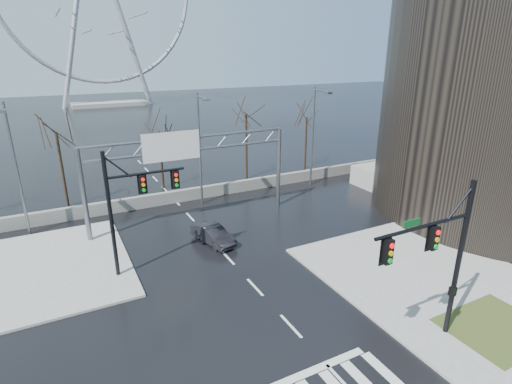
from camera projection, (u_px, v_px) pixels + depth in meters
ground at (291, 326)px, 20.36m from camera, size 260.00×260.00×0.00m
sidewalk_right_ext at (403, 262)px, 26.34m from camera, size 12.00×10.00×0.15m
sidewalk_far at (46, 268)px, 25.61m from camera, size 10.00×12.00×0.15m
grass_strip at (496, 327)px, 20.02m from camera, size 5.00×4.00×0.02m
tower_podium at (498, 183)px, 39.30m from camera, size 22.00×18.00×2.00m
barrier_wall at (176, 196)px, 36.91m from camera, size 52.00×0.50×1.10m
signal_mast_near at (442, 252)px, 17.58m from camera, size 5.52×0.41×8.00m
signal_mast_far at (129, 201)px, 23.70m from camera, size 4.72×0.41×8.00m
sign_gantry at (186, 161)px, 30.99m from camera, size 16.36×0.40×7.60m
streetlight_left at (14, 161)px, 28.39m from camera, size 0.50×2.55×10.00m
streetlight_mid at (201, 141)px, 34.46m from camera, size 0.50×2.55×10.00m
streetlight_right at (315, 130)px, 39.67m from camera, size 0.50×2.55×10.00m
tree_left at (57, 141)px, 34.13m from camera, size 3.75×3.75×7.50m
tree_center at (159, 138)px, 39.14m from camera, size 3.25×3.25×6.50m
tree_right at (246, 122)px, 41.86m from camera, size 3.90×3.90×7.80m
tree_far_right at (307, 123)px, 46.01m from camera, size 3.40×3.40×6.80m
car at (213, 234)px, 29.02m from camera, size 2.32×4.20×1.31m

